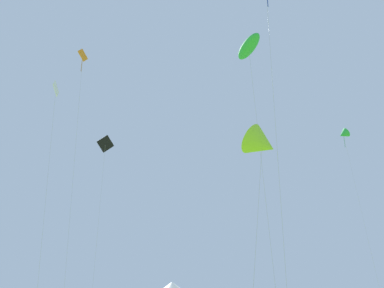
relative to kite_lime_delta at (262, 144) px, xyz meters
name	(u,v)px	position (x,y,z in m)	size (l,w,h in m)	color
kite_lime_delta	(262,144)	(0.00, 0.00, 0.00)	(3.38, 3.71, 11.45)	#99DB2D
kite_white_diamond	(56,92)	(-17.39, 15.00, 10.76)	(1.31, 1.98, 22.36)	white
kite_black_diamond	(105,145)	(-13.66, 27.19, 9.44)	(2.22, 3.10, 21.01)	black
kite_green_delta	(343,134)	(26.01, 38.96, 17.08)	(2.84, 1.98, 28.35)	green
kite_orange_diamond	(82,61)	(-15.86, 18.54, 16.85)	(1.59, 2.12, 28.84)	orange
kite_green_parafoil	(249,47)	(0.47, 3.61, 9.58)	(1.89, 3.69, 20.29)	green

